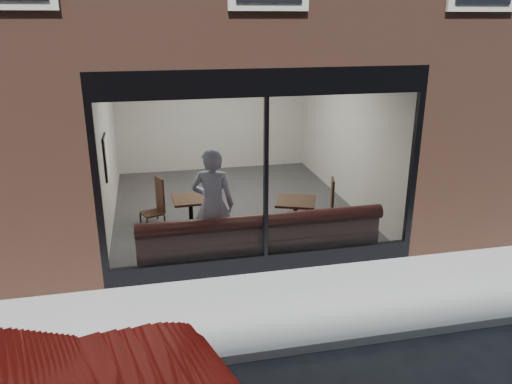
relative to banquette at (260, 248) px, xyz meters
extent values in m
plane|color=black|center=(0.00, -2.45, -0.23)|extent=(120.00, 120.00, 0.00)
cube|color=gray|center=(0.00, -1.45, -0.22)|extent=(40.00, 2.00, 0.01)
cube|color=gray|center=(0.00, -2.50, -0.17)|extent=(40.00, 0.10, 0.12)
cube|color=brown|center=(-3.75, 5.55, 1.38)|extent=(2.50, 12.00, 3.20)
cube|color=brown|center=(3.75, 5.55, 1.38)|extent=(2.50, 12.00, 3.20)
cube|color=brown|center=(0.00, 8.55, 1.38)|extent=(5.00, 6.00, 3.20)
plane|color=#2D2D30|center=(0.00, 2.55, -0.21)|extent=(6.00, 6.00, 0.00)
plane|color=white|center=(0.00, 2.55, 2.97)|extent=(6.00, 6.00, 0.00)
plane|color=beige|center=(0.00, 5.54, 1.37)|extent=(5.00, 0.00, 5.00)
plane|color=beige|center=(-2.49, 2.55, 1.37)|extent=(0.00, 6.00, 6.00)
plane|color=beige|center=(2.49, 2.55, 1.37)|extent=(0.00, 6.00, 6.00)
cube|color=black|center=(0.00, -0.40, -0.08)|extent=(5.00, 0.10, 0.30)
cube|color=black|center=(0.00, -0.40, 2.77)|extent=(5.00, 0.10, 0.40)
cube|color=black|center=(0.00, -0.40, 1.32)|extent=(0.06, 0.10, 2.50)
plane|color=white|center=(0.00, -0.43, 1.33)|extent=(4.80, 0.00, 4.80)
cube|color=#361413|center=(0.00, 0.00, 0.00)|extent=(4.00, 0.55, 0.45)
imported|color=#A7B5DC|center=(-0.73, 0.26, 0.74)|extent=(0.80, 0.64, 1.92)
cube|color=#2F2012|center=(-1.02, 1.21, 0.52)|extent=(0.66, 0.66, 0.04)
cube|color=#2F2012|center=(0.83, 0.70, 0.52)|extent=(0.89, 0.89, 0.04)
cube|color=#2F2012|center=(-1.72, 1.96, 0.01)|extent=(0.47, 0.47, 0.03)
cube|color=#2F2012|center=(1.53, 1.24, 0.01)|extent=(0.47, 0.47, 0.04)
cube|color=white|center=(-2.45, 1.71, 1.26)|extent=(0.02, 0.55, 0.74)
camera|label=1|loc=(-1.69, -7.38, 3.62)|focal=35.00mm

